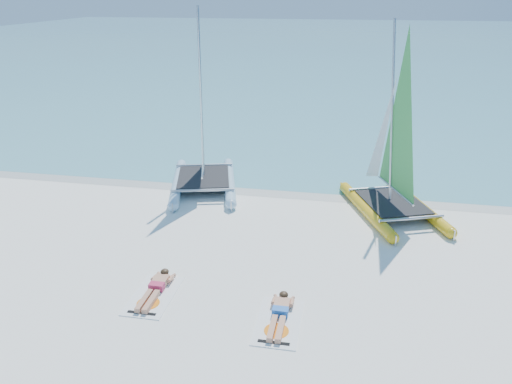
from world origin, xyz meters
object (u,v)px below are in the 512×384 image
catamaran_yellow (392,152)px  towel_b (279,322)px  sunbather_a (156,287)px  towel_a (154,295)px  catamaran_blue (202,135)px  sunbather_b (280,313)px

catamaran_yellow → towel_b: (-2.74, -7.11, -2.01)m
catamaran_yellow → towel_b: size_ratio=3.47×
catamaran_yellow → sunbather_a: size_ratio=3.72×
towel_a → towel_b: (3.20, -0.46, 0.00)m
catamaran_blue → towel_b: size_ratio=3.64×
towel_b → catamaran_yellow: bearing=69.0°
catamaran_blue → catamaran_yellow: (6.80, -0.76, 0.01)m
catamaran_blue → sunbather_a: (0.87, -7.22, -1.89)m
catamaran_yellow → towel_a: bearing=-153.0°
catamaran_blue → catamaran_yellow: catamaran_blue is taller
catamaran_yellow → sunbather_b: catamaran_yellow is taller
catamaran_blue → towel_a: catamaran_blue is taller
towel_a → sunbather_a: sunbather_a is taller
sunbather_a → catamaran_blue: bearing=96.9°
catamaran_blue → catamaran_yellow: size_ratio=1.05×
catamaran_yellow → sunbather_a: 8.98m
catamaran_yellow → sunbather_a: catamaran_yellow is taller
sunbather_a → sunbather_b: 3.23m
towel_a → towel_b: bearing=-8.2°
catamaran_yellow → sunbather_a: bearing=-153.8°
towel_a → sunbather_a: bearing=90.0°
catamaran_blue → towel_a: size_ratio=3.64×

